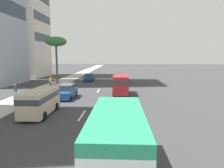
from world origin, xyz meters
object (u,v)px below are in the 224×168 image
Objects in this scene: van_fourth at (121,84)px; pedestrian_by_tree at (16,90)px; car_sixth at (90,77)px; car_fifth at (67,92)px; pedestrian_near_lamp at (51,81)px; van_third at (40,101)px; palm_tree at (56,42)px; car_lead at (122,79)px; minibus_second at (117,142)px.

van_fourth is 13.20m from pedestrian_by_tree.
van_fourth is 0.99× the size of car_sixth.
pedestrian_near_lamp reaches higher than car_fifth.
van_third is 12.34m from van_fourth.
car_fifth is 0.55× the size of palm_tree.
palm_tree is (13.78, -0.73, 6.56)m from pedestrian_by_tree.
car_lead is at bearing 3.39° from pedestrian_by_tree.
van_fourth is at bearing 178.91° from car_lead.
minibus_second is 19.33m from van_fourth.
palm_tree is (19.99, 4.75, 6.40)m from van_third.
palm_tree reaches higher than van_third.
car_fifth is 2.73× the size of pedestrian_by_tree.
car_lead is 0.85× the size of van_third.
palm_tree reaches higher than car_fifth.
palm_tree is (9.91, 11.89, 6.21)m from van_fourth.
car_fifth is at bearing 112.81° from van_fourth.
pedestrian_by_tree is (-3.87, 12.62, -0.35)m from van_fourth.
minibus_second is 0.73× the size of palm_tree.
car_lead is at bearing 161.44° from van_third.
van_third is at bearing 161.44° from car_lead.
minibus_second is 11.64m from van_third.
minibus_second is 27.54m from pedestrian_near_lamp.
pedestrian_near_lamp is at bearing -149.48° from car_fifth.
pedestrian_by_tree reaches higher than car_lead.
car_sixth is at bearing 178.95° from van_third.
minibus_second is at bearing -55.02° from pedestrian_near_lamp.
pedestrian_by_tree is at bearing 140.73° from car_lead.
van_third is at bearing -166.62° from palm_tree.
car_sixth reaches higher than car_lead.
van_fourth is 2.67× the size of pedestrian_near_lamp.
van_third reaches higher than car_fifth.
palm_tree is (-1.93, 12.11, 6.93)m from car_lead.
van_fourth reaches higher than van_third.
van_fourth reaches higher than car_lead.
minibus_second is 35.27m from car_sixth.
van_third is at bearing -3.50° from car_fifth.
van_fourth reaches higher than car_sixth.
van_fourth is at bearing -0.25° from minibus_second.
pedestrian_near_lamp reaches higher than car_sixth.
car_sixth is 20.08m from pedestrian_by_tree.
van_third is at bearing 37.28° from minibus_second.
pedestrian_near_lamp is (5.64, 11.67, -0.34)m from van_fourth.
van_third is (9.26, 7.05, -0.32)m from minibus_second.
car_lead is 13.43m from pedestrian_near_lamp.
car_fifth is 6.03m from pedestrian_by_tree.
car_fifth is 2.70× the size of pedestrian_near_lamp.
car_sixth is at bearing 72.72° from pedestrian_near_lamp.
pedestrian_near_lamp is (8.46, 4.99, 0.31)m from car_fifth.
van_fourth is at bearing 23.53° from car_sixth.
palm_tree is at bearing 50.17° from van_fourth.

